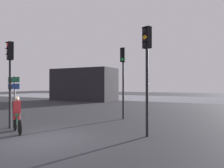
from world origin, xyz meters
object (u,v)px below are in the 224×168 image
traffic_light_center (123,70)px  traffic_light_near_right (147,60)px  distant_building (84,85)px  direction_sign_post (14,92)px  traffic_light_near_left (10,68)px  cyclist (17,114)px

traffic_light_center → traffic_light_near_right: 4.78m
distant_building → direction_sign_post: bearing=-65.2°
distant_building → traffic_light_near_right: traffic_light_near_right is taller
traffic_light_center → direction_sign_post: traffic_light_center is taller
distant_building → traffic_light_near_left: distant_building is taller
distant_building → direction_sign_post: distant_building is taller
distant_building → traffic_light_center: 17.79m
traffic_light_near_left → direction_sign_post: bearing=-45.5°
cyclist → traffic_light_near_left: bearing=-86.0°
traffic_light_center → direction_sign_post: 6.42m
cyclist → distant_building: bearing=-124.8°
traffic_light_near_left → direction_sign_post: 1.26m
traffic_light_near_left → traffic_light_center: bearing=-105.1°
traffic_light_center → direction_sign_post: size_ratio=1.73×
traffic_light_center → traffic_light_near_right: traffic_light_near_right is taller
traffic_light_near_left → direction_sign_post: size_ratio=1.65×
traffic_light_center → cyclist: (-2.56, -5.83, -2.30)m
traffic_light_near_left → cyclist: bearing=175.8°
traffic_light_near_left → traffic_light_near_right: bearing=-147.5°
cyclist → traffic_light_center: bearing=-175.6°
distant_building → cyclist: size_ratio=5.62×
traffic_light_center → traffic_light_near_right: (2.85, -3.83, 0.04)m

